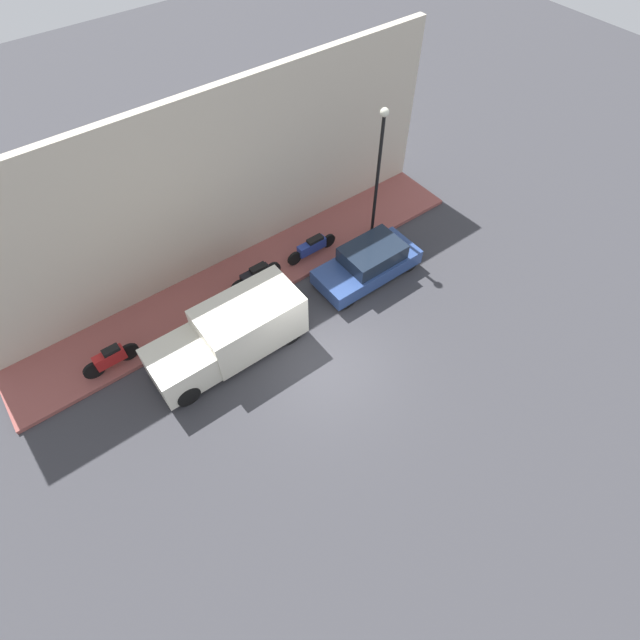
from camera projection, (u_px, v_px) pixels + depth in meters
The scene contains 9 objects.
ground_plane at pixel (328, 364), 15.98m from camera, with size 60.00×60.00×0.00m, color #38383D.
sidewalk at pixel (250, 276), 18.22m from camera, with size 2.45×17.36×0.15m.
building_facade at pixel (217, 186), 16.40m from camera, with size 0.30×17.36×6.48m.
parked_car at pixel (369, 263), 17.88m from camera, with size 1.68×3.89×1.32m.
delivery_van at pixel (229, 335), 15.54m from camera, with size 1.84×5.00×1.83m.
motorcycle_blue at pixel (312, 247), 18.48m from camera, with size 0.30×2.14×0.76m.
motorcycle_red at pixel (111, 358), 15.39m from camera, with size 0.30×1.78×0.86m.
motorcycle_black at pixel (256, 276), 17.50m from camera, with size 0.30×2.05×0.86m.
streetlamp at pixel (379, 162), 17.16m from camera, with size 0.30×0.30×5.10m.
Camera 1 is at (-6.78, 5.39, 13.50)m, focal length 28.00 mm.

